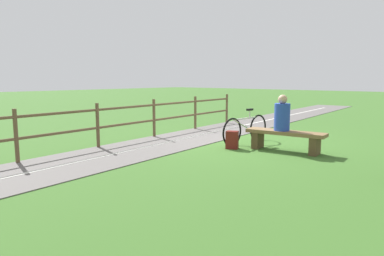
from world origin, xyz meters
name	(u,v)px	position (x,y,z in m)	size (l,w,h in m)	color
ground_plane	(234,141)	(0.00, 0.00, 0.00)	(80.00, 80.00, 0.00)	#3D6B28
paved_path	(81,162)	(0.95, 4.00, 0.01)	(1.98, 36.00, 0.02)	#66605E
path_centre_line	(81,161)	(0.95, 4.00, 0.02)	(0.10, 32.00, 0.00)	silver
bench	(285,137)	(-1.63, 0.38, 0.33)	(1.82, 0.62, 0.47)	brown
person_seated	(282,115)	(-1.54, 0.39, 0.82)	(0.38, 0.38, 0.81)	#2847B7
bicycle	(246,129)	(-0.44, 0.16, 0.37)	(0.18, 1.79, 0.88)	black
backpack	(232,140)	(-0.55, 0.91, 0.20)	(0.34, 0.33, 0.42)	maroon
fence_roadside	(98,121)	(1.92, 2.93, 0.64)	(0.84, 11.67, 1.07)	brown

